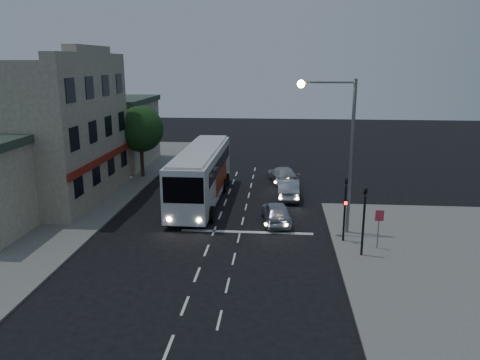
# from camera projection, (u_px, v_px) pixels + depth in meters

# --- Properties ---
(ground) EXTENTS (120.00, 120.00, 0.00)m
(ground) POSITION_uv_depth(u_px,v_px,m) (209.00, 243.00, 26.56)
(ground) COLOR black
(sidewalk_near) EXTENTS (12.00, 24.00, 0.12)m
(sidewalk_near) POSITION_uv_depth(u_px,v_px,m) (474.00, 284.00, 21.63)
(sidewalk_near) COLOR slate
(sidewalk_near) RESTS_ON ground
(sidewalk_far) EXTENTS (12.00, 50.00, 0.12)m
(sidewalk_far) POSITION_uv_depth(u_px,v_px,m) (55.00, 197.00, 35.32)
(sidewalk_far) COLOR slate
(sidewalk_far) RESTS_ON ground
(road_markings) EXTENTS (8.00, 30.55, 0.01)m
(road_markings) POSITION_uv_depth(u_px,v_px,m) (237.00, 224.00, 29.65)
(road_markings) COLOR silver
(road_markings) RESTS_ON ground
(tour_bus) EXTENTS (3.07, 12.95, 3.96)m
(tour_bus) POSITION_uv_depth(u_px,v_px,m) (201.00, 173.00, 33.99)
(tour_bus) COLOR silver
(tour_bus) RESTS_ON ground
(car_suv) EXTENTS (2.21, 4.33, 1.41)m
(car_suv) POSITION_uv_depth(u_px,v_px,m) (276.00, 212.00, 29.75)
(car_suv) COLOR #ABAFBF
(car_suv) RESTS_ON ground
(car_sedan_a) EXTENTS (1.57, 4.46, 1.47)m
(car_sedan_a) POSITION_uv_depth(u_px,v_px,m) (288.00, 189.00, 35.20)
(car_sedan_a) COLOR #9B9FAC
(car_sedan_a) RESTS_ON ground
(car_sedan_b) EXTENTS (2.96, 4.99, 1.35)m
(car_sedan_b) POSITION_uv_depth(u_px,v_px,m) (283.00, 175.00, 39.75)
(car_sedan_b) COLOR silver
(car_sedan_b) RESTS_ON ground
(traffic_signal_main) EXTENTS (0.25, 0.35, 4.10)m
(traffic_signal_main) POSITION_uv_depth(u_px,v_px,m) (345.00, 202.00, 26.10)
(traffic_signal_main) COLOR black
(traffic_signal_main) RESTS_ON sidewalk_near
(traffic_signal_side) EXTENTS (0.18, 0.15, 4.10)m
(traffic_signal_side) POSITION_uv_depth(u_px,v_px,m) (364.00, 214.00, 24.13)
(traffic_signal_side) COLOR black
(traffic_signal_side) RESTS_ON sidewalk_near
(regulatory_sign) EXTENTS (0.45, 0.12, 2.20)m
(regulatory_sign) POSITION_uv_depth(u_px,v_px,m) (379.00, 223.00, 25.18)
(regulatory_sign) COLOR slate
(regulatory_sign) RESTS_ON sidewalk_near
(streetlight) EXTENTS (3.32, 0.44, 9.00)m
(streetlight) POSITION_uv_depth(u_px,v_px,m) (341.00, 139.00, 26.67)
(streetlight) COLOR slate
(streetlight) RESTS_ON sidewalk_near
(main_building) EXTENTS (10.12, 12.00, 11.00)m
(main_building) POSITION_uv_depth(u_px,v_px,m) (35.00, 130.00, 34.14)
(main_building) COLOR gray
(main_building) RESTS_ON sidewalk_far
(low_building_north) EXTENTS (9.40, 9.40, 6.50)m
(low_building_north) POSITION_uv_depth(u_px,v_px,m) (103.00, 131.00, 46.13)
(low_building_north) COLOR gray
(low_building_north) RESTS_ON sidewalk_far
(street_tree) EXTENTS (4.00, 4.00, 6.20)m
(street_tree) POSITION_uv_depth(u_px,v_px,m) (140.00, 127.00, 40.62)
(street_tree) COLOR black
(street_tree) RESTS_ON sidewalk_far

